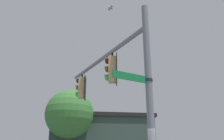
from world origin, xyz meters
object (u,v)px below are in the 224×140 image
object	(u,v)px
traffic_light_nearest_pole	(112,69)
traffic_light_mid_inner	(81,88)
bird_flying	(110,8)
street_name_sign	(137,78)

from	to	relation	value
traffic_light_nearest_pole	traffic_light_mid_inner	xyz separation A→B (m)	(2.68, 1.57, 0.00)
traffic_light_nearest_pole	bird_flying	world-z (taller)	bird_flying
traffic_light_nearest_pole	street_name_sign	world-z (taller)	traffic_light_nearest_pole
traffic_light_nearest_pole	traffic_light_mid_inner	distance (m)	3.10
street_name_sign	traffic_light_mid_inner	bearing A→B (deg)	25.99
traffic_light_mid_inner	bird_flying	size ratio (longest dim) A/B	3.14
street_name_sign	bird_flying	world-z (taller)	bird_flying
street_name_sign	bird_flying	distance (m)	6.88
traffic_light_nearest_pole	traffic_light_mid_inner	bearing A→B (deg)	30.35
bird_flying	traffic_light_mid_inner	bearing A→B (deg)	68.90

